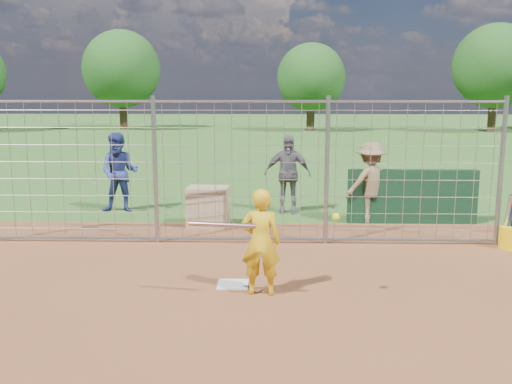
{
  "coord_description": "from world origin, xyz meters",
  "views": [
    {
      "loc": [
        0.52,
        -7.83,
        2.75
      ],
      "look_at": [
        0.3,
        0.8,
        1.15
      ],
      "focal_mm": 40.0,
      "sensor_mm": 36.0,
      "label": 1
    }
  ],
  "objects_px": {
    "equipment_bin": "(208,207)",
    "bucket_with_bats": "(510,235)",
    "batter": "(261,242)",
    "bystander_a": "(120,173)",
    "bystander_c": "(370,183)",
    "bystander_b": "(287,174)"
  },
  "relations": [
    {
      "from": "bystander_a",
      "to": "bystander_b",
      "type": "height_order",
      "value": "bystander_a"
    },
    {
      "from": "bystander_b",
      "to": "bucket_with_bats",
      "type": "relative_size",
      "value": 1.78
    },
    {
      "from": "equipment_bin",
      "to": "bystander_c",
      "type": "bearing_deg",
      "value": 10.82
    },
    {
      "from": "bystander_a",
      "to": "bystander_b",
      "type": "xyz_separation_m",
      "value": [
        3.7,
        0.03,
        -0.02
      ]
    },
    {
      "from": "bystander_a",
      "to": "equipment_bin",
      "type": "relative_size",
      "value": 2.21
    },
    {
      "from": "bystander_b",
      "to": "bucket_with_bats",
      "type": "height_order",
      "value": "bystander_b"
    },
    {
      "from": "bystander_b",
      "to": "equipment_bin",
      "type": "height_order",
      "value": "bystander_b"
    },
    {
      "from": "batter",
      "to": "bystander_b",
      "type": "distance_m",
      "value": 5.1
    },
    {
      "from": "equipment_bin",
      "to": "bucket_with_bats",
      "type": "bearing_deg",
      "value": -11.63
    },
    {
      "from": "batter",
      "to": "bucket_with_bats",
      "type": "relative_size",
      "value": 1.48
    },
    {
      "from": "bystander_b",
      "to": "bystander_c",
      "type": "height_order",
      "value": "bystander_b"
    },
    {
      "from": "bystander_a",
      "to": "bucket_with_bats",
      "type": "height_order",
      "value": "bystander_a"
    },
    {
      "from": "batter",
      "to": "equipment_bin",
      "type": "distance_m",
      "value": 3.92
    },
    {
      "from": "bystander_a",
      "to": "bystander_c",
      "type": "relative_size",
      "value": 1.07
    },
    {
      "from": "bystander_c",
      "to": "bucket_with_bats",
      "type": "distance_m",
      "value": 2.85
    },
    {
      "from": "batter",
      "to": "bystander_a",
      "type": "relative_size",
      "value": 0.82
    },
    {
      "from": "equipment_bin",
      "to": "bucket_with_bats",
      "type": "xyz_separation_m",
      "value": [
        5.35,
        -1.44,
        -0.15
      ]
    },
    {
      "from": "bystander_a",
      "to": "bucket_with_bats",
      "type": "xyz_separation_m",
      "value": [
        7.44,
        -2.74,
        -0.64
      ]
    },
    {
      "from": "bystander_a",
      "to": "bucket_with_bats",
      "type": "bearing_deg",
      "value": -22.02
    },
    {
      "from": "batter",
      "to": "bystander_a",
      "type": "distance_m",
      "value": 5.98
    },
    {
      "from": "bystander_b",
      "to": "bucket_with_bats",
      "type": "bearing_deg",
      "value": -34.43
    },
    {
      "from": "batter",
      "to": "bystander_a",
      "type": "height_order",
      "value": "bystander_a"
    }
  ]
}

